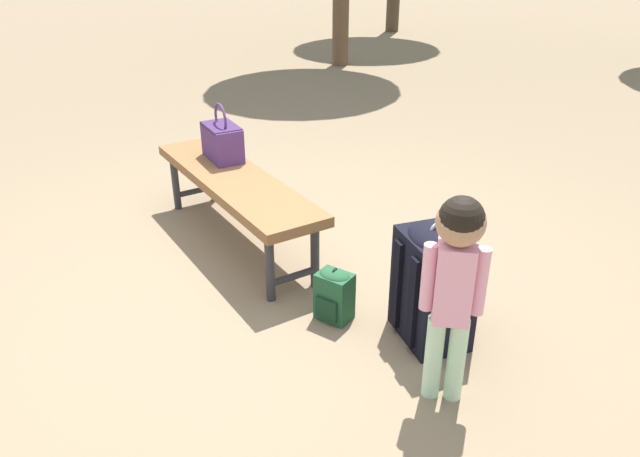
% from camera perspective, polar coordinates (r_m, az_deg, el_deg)
% --- Properties ---
extents(ground_plane, '(40.00, 40.00, 0.00)m').
position_cam_1_polar(ground_plane, '(3.34, -4.30, -6.15)').
color(ground_plane, '#7F6B51').
rests_on(ground_plane, ground).
extents(park_bench, '(1.61, 0.45, 0.45)m').
position_cam_1_polar(park_bench, '(3.72, -8.07, 4.09)').
color(park_bench, brown).
rests_on(park_bench, ground).
extents(handbag, '(0.34, 0.21, 0.37)m').
position_cam_1_polar(handbag, '(3.96, -9.24, 8.25)').
color(handbag, '#4C2D66').
rests_on(handbag, park_bench).
extents(child_standing, '(0.19, 0.20, 0.94)m').
position_cam_1_polar(child_standing, '(2.38, 12.68, -3.90)').
color(child_standing, '#B2D8B2').
rests_on(child_standing, ground).
extents(backpack_large, '(0.43, 0.39, 0.63)m').
position_cam_1_polar(backpack_large, '(2.90, 10.75, -4.93)').
color(backpack_large, black).
rests_on(backpack_large, ground).
extents(backpack_small, '(0.21, 0.19, 0.30)m').
position_cam_1_polar(backpack_small, '(3.06, 1.36, -6.16)').
color(backpack_small, '#1E4C2D').
rests_on(backpack_small, ground).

